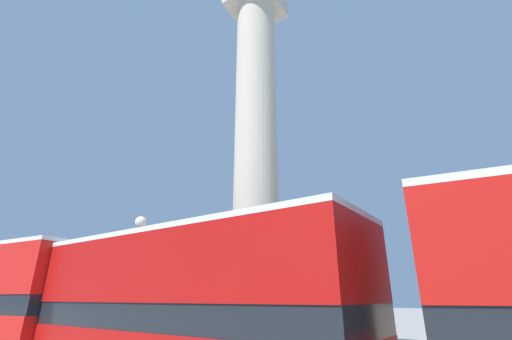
% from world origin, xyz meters
% --- Properties ---
extents(monument_column, '(5.37, 5.37, 19.98)m').
position_xyz_m(monument_column, '(0.00, 0.00, 6.82)').
color(monument_column, '#BCB29E').
rests_on(monument_column, ground_plane).
extents(bus_a, '(11.51, 3.70, 4.20)m').
position_xyz_m(bus_a, '(0.42, -6.12, 2.33)').
color(bus_a, '#A80F0C').
rests_on(bus_a, ground_plane).
extents(street_lamp, '(0.43, 0.43, 5.72)m').
position_xyz_m(street_lamp, '(-3.18, -3.57, 3.27)').
color(street_lamp, black).
rests_on(street_lamp, ground_plane).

